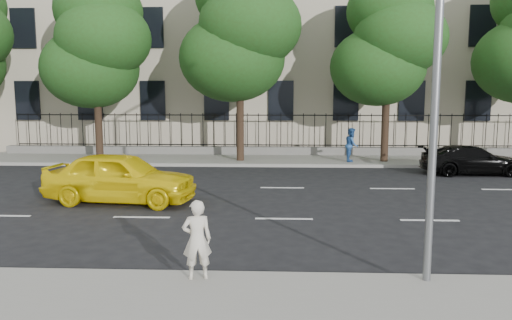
# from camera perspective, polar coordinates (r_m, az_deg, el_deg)

# --- Properties ---
(ground) EXTENTS (120.00, 120.00, 0.00)m
(ground) POSITION_cam_1_polar(r_m,az_deg,el_deg) (11.57, 3.37, -9.86)
(ground) COLOR black
(ground) RESTS_ON ground
(far_sidewalk) EXTENTS (60.00, 4.00, 0.15)m
(far_sidewalk) POSITION_cam_1_polar(r_m,az_deg,el_deg) (25.25, 2.86, 0.02)
(far_sidewalk) COLOR gray
(far_sidewalk) RESTS_ON ground
(lane_markings) EXTENTS (49.60, 4.62, 0.01)m
(lane_markings) POSITION_cam_1_polar(r_m,az_deg,el_deg) (16.16, 3.10, -4.70)
(lane_markings) COLOR silver
(lane_markings) RESTS_ON ground
(masonry_building) EXTENTS (34.60, 12.11, 18.50)m
(masonry_building) POSITION_cam_1_polar(r_m,az_deg,el_deg) (34.41, 2.85, 17.05)
(masonry_building) COLOR #B6A991
(masonry_building) RESTS_ON ground
(iron_fence) EXTENTS (30.00, 0.50, 2.20)m
(iron_fence) POSITION_cam_1_polar(r_m,az_deg,el_deg) (26.87, 2.84, 1.72)
(iron_fence) COLOR slate
(iron_fence) RESTS_ON far_sidewalk
(tree_b) EXTENTS (5.53, 5.12, 8.97)m
(tree_b) POSITION_cam_1_polar(r_m,az_deg,el_deg) (26.01, -17.71, 12.63)
(tree_b) COLOR #382619
(tree_b) RESTS_ON far_sidewalk
(tree_c) EXTENTS (5.89, 5.50, 9.80)m
(tree_c) POSITION_cam_1_polar(r_m,az_deg,el_deg) (24.61, -1.75, 14.61)
(tree_c) COLOR #382619
(tree_c) RESTS_ON far_sidewalk
(tree_d) EXTENTS (5.34, 4.94, 8.84)m
(tree_d) POSITION_cam_1_polar(r_m,az_deg,el_deg) (25.05, 14.88, 12.92)
(tree_d) COLOR #382619
(tree_d) RESTS_ON far_sidewalk
(yellow_taxi) EXTENTS (4.97, 2.47, 1.63)m
(yellow_taxi) POSITION_cam_1_polar(r_m,az_deg,el_deg) (16.38, -15.23, -1.92)
(yellow_taxi) COLOR yellow
(yellow_taxi) RESTS_ON ground
(black_sedan) EXTENTS (4.28, 1.80, 1.23)m
(black_sedan) POSITION_cam_1_polar(r_m,az_deg,el_deg) (23.10, 23.46, -0.01)
(black_sedan) COLOR black
(black_sedan) RESTS_ON ground
(woman_near) EXTENTS (0.60, 0.47, 1.46)m
(woman_near) POSITION_cam_1_polar(r_m,az_deg,el_deg) (9.13, -6.76, -9.01)
(woman_near) COLOR beige
(woman_near) RESTS_ON near_sidewalk
(pedestrian_far) EXTENTS (0.74, 0.88, 1.62)m
(pedestrian_far) POSITION_cam_1_polar(r_m,az_deg,el_deg) (24.44, 10.88, 1.72)
(pedestrian_far) COLOR #2A5699
(pedestrian_far) RESTS_ON far_sidewalk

